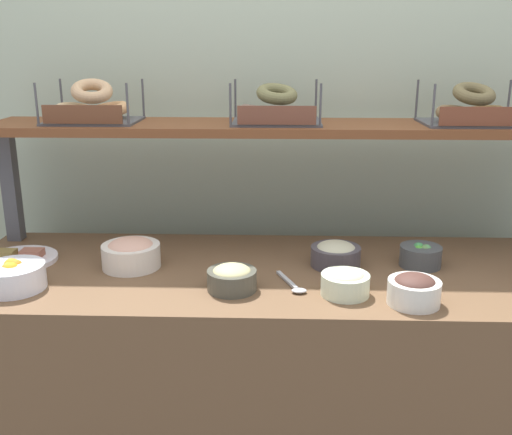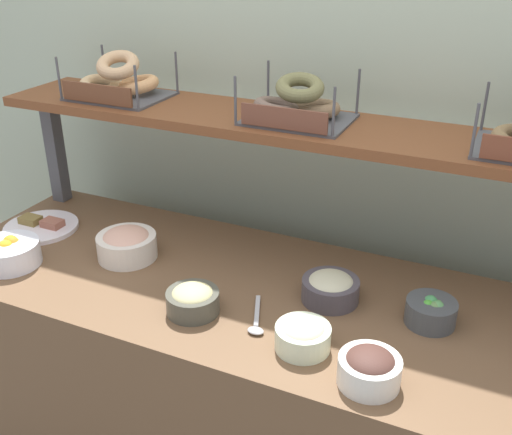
{
  "view_description": "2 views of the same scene",
  "coord_description": "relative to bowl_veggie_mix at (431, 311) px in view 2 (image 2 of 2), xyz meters",
  "views": [
    {
      "loc": [
        0.0,
        -1.75,
        1.54
      ],
      "look_at": [
        -0.06,
        0.06,
        1.0
      ],
      "focal_mm": 41.26,
      "sensor_mm": 36.0,
      "label": 1
    },
    {
      "loc": [
        0.59,
        -1.33,
        1.8
      ],
      "look_at": [
        -0.03,
        0.04,
        1.06
      ],
      "focal_mm": 42.24,
      "sensor_mm": 36.0,
      "label": 2
    }
  ],
  "objects": [
    {
      "name": "back_wall",
      "position": [
        -0.47,
        0.5,
        0.31
      ],
      "size": [
        3.22,
        0.06,
        2.4
      ],
      "primitive_type": "cube",
      "color": "#B0BFA5",
      "rests_on": "ground_plane"
    },
    {
      "name": "deli_counter",
      "position": [
        -0.47,
        -0.05,
        -0.46
      ],
      "size": [
        2.02,
        0.7,
        0.85
      ],
      "primitive_type": "cube",
      "color": "brown",
      "rests_on": "ground_plane"
    },
    {
      "name": "shelf_riser_left",
      "position": [
        -1.42,
        0.22,
        0.16
      ],
      "size": [
        0.05,
        0.05,
        0.4
      ],
      "primitive_type": "cube",
      "color": "#4C4C51",
      "rests_on": "deli_counter"
    },
    {
      "name": "upper_shelf",
      "position": [
        -0.47,
        0.22,
        0.38
      ],
      "size": [
        1.98,
        0.32,
        0.03
      ],
      "primitive_type": "cube",
      "color": "brown",
      "rests_on": "shelf_riser_left"
    },
    {
      "name": "bowl_veggie_mix",
      "position": [
        0.0,
        0.0,
        0.0
      ],
      "size": [
        0.13,
        0.13,
        0.08
      ],
      "color": "#45494C",
      "rests_on": "deli_counter"
    },
    {
      "name": "bowl_potato_salad",
      "position": [
        -0.27,
        -0.24,
        0.0
      ],
      "size": [
        0.14,
        0.14,
        0.08
      ],
      "color": "silver",
      "rests_on": "deli_counter"
    },
    {
      "name": "bowl_chocolate_spread",
      "position": [
        -0.09,
        -0.29,
        0.01
      ],
      "size": [
        0.14,
        0.14,
        0.09
      ],
      "color": "white",
      "rests_on": "deli_counter"
    },
    {
      "name": "bowl_fruit_salad",
      "position": [
        -1.23,
        -0.23,
        0.0
      ],
      "size": [
        0.18,
        0.18,
        0.09
      ],
      "color": "white",
      "rests_on": "deli_counter"
    },
    {
      "name": "bowl_tuna_salad",
      "position": [
        -0.27,
        -0.01,
        0.0
      ],
      "size": [
        0.16,
        0.16,
        0.08
      ],
      "color": "#48424A",
      "rests_on": "deli_counter"
    },
    {
      "name": "bowl_lox_spread",
      "position": [
        -0.93,
        -0.04,
        0.01
      ],
      "size": [
        0.19,
        0.19,
        0.1
      ],
      "color": "white",
      "rests_on": "deli_counter"
    },
    {
      "name": "bowl_hummus",
      "position": [
        -0.59,
        -0.21,
        0.0
      ],
      "size": [
        0.14,
        0.14,
        0.08
      ],
      "color": "#4D4D41",
      "rests_on": "deli_counter"
    },
    {
      "name": "serving_plate_white",
      "position": [
        -1.31,
        -0.01,
        -0.03
      ],
      "size": [
        0.25,
        0.25,
        0.04
      ],
      "color": "white",
      "rests_on": "deli_counter"
    },
    {
      "name": "serving_spoon_near_plate",
      "position": [
        -0.41,
        -0.2,
        -0.03
      ],
      "size": [
        0.09,
        0.17,
        0.01
      ],
      "color": "#B7B7BC",
      "rests_on": "deli_counter"
    },
    {
      "name": "bagel_basket_plain",
      "position": [
        -1.1,
        0.22,
        0.44
      ],
      "size": [
        0.31,
        0.26,
        0.15
      ],
      "color": "#4C4C51",
      "rests_on": "upper_shelf"
    },
    {
      "name": "bagel_basket_poppy",
      "position": [
        -0.47,
        0.22,
        0.44
      ],
      "size": [
        0.3,
        0.26,
        0.14
      ],
      "color": "#4C4C51",
      "rests_on": "upper_shelf"
    }
  ]
}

